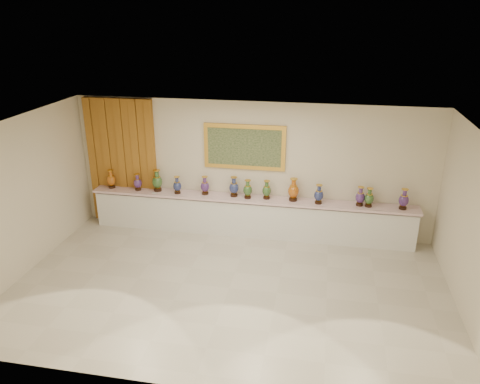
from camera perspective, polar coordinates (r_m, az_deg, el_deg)
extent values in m
plane|color=beige|center=(8.83, -1.34, -11.62)|extent=(8.00, 8.00, 0.00)
plane|color=beige|center=(10.39, 1.43, 2.86)|extent=(8.00, 0.00, 8.00)
plane|color=beige|center=(9.70, -25.21, -0.66)|extent=(0.00, 5.00, 5.00)
plane|color=beige|center=(8.32, 26.73, -4.50)|extent=(0.00, 5.00, 5.00)
plane|color=white|center=(7.61, -1.53, 7.65)|extent=(8.00, 8.00, 0.00)
cube|color=#A56623|center=(11.20, -14.13, 3.59)|extent=(1.64, 0.14, 2.95)
cube|color=gold|center=(10.23, 0.54, 5.51)|extent=(1.80, 0.06, 1.00)
cube|color=#193219|center=(10.20, 0.51, 5.46)|extent=(1.62, 0.02, 0.82)
cube|color=white|center=(10.59, 1.18, -3.16)|extent=(7.20, 0.42, 0.81)
cube|color=#F8D1D7|center=(10.38, 1.18, -0.85)|extent=(7.28, 0.48, 0.05)
cylinder|color=black|center=(11.35, -15.35, 0.60)|extent=(0.16, 0.16, 0.04)
cone|color=gold|center=(11.33, -15.37, 0.83)|extent=(0.14, 0.14, 0.03)
ellipsoid|color=maroon|center=(11.29, -15.43, 1.41)|extent=(0.26, 0.26, 0.25)
cylinder|color=gold|center=(11.26, -15.49, 1.92)|extent=(0.14, 0.14, 0.01)
cylinder|color=maroon|center=(11.24, -15.51, 2.19)|extent=(0.08, 0.08, 0.09)
cone|color=maroon|center=(11.22, -15.55, 2.49)|extent=(0.14, 0.14, 0.03)
cylinder|color=gold|center=(11.22, -15.55, 2.58)|extent=(0.14, 0.14, 0.01)
cylinder|color=black|center=(11.06, -12.31, 0.33)|extent=(0.14, 0.14, 0.04)
cone|color=gold|center=(11.05, -12.32, 0.54)|extent=(0.12, 0.12, 0.03)
ellipsoid|color=#281151|center=(11.01, -12.37, 1.07)|extent=(0.23, 0.23, 0.23)
cylinder|color=gold|center=(10.98, -12.41, 1.54)|extent=(0.13, 0.13, 0.01)
cylinder|color=#281151|center=(10.96, -12.43, 1.79)|extent=(0.07, 0.07, 0.08)
cone|color=#281151|center=(10.94, -12.45, 2.07)|extent=(0.13, 0.13, 0.03)
cylinder|color=gold|center=(10.94, -12.46, 2.14)|extent=(0.13, 0.13, 0.01)
cylinder|color=black|center=(10.93, -9.99, 0.27)|extent=(0.18, 0.18, 0.05)
cone|color=gold|center=(10.91, -10.00, 0.54)|extent=(0.16, 0.16, 0.03)
ellipsoid|color=black|center=(10.86, -10.05, 1.22)|extent=(0.30, 0.30, 0.29)
cylinder|color=gold|center=(10.82, -10.09, 1.84)|extent=(0.16, 0.16, 0.01)
cylinder|color=black|center=(10.80, -10.12, 2.16)|extent=(0.09, 0.09, 0.11)
cone|color=black|center=(10.77, -10.14, 2.52)|extent=(0.16, 0.16, 0.04)
cylinder|color=gold|center=(10.77, -10.15, 2.62)|extent=(0.16, 0.16, 0.01)
cylinder|color=black|center=(10.71, -7.62, -0.05)|extent=(0.14, 0.14, 0.04)
cone|color=gold|center=(10.70, -7.63, 0.16)|extent=(0.12, 0.12, 0.03)
ellipsoid|color=#0C1245|center=(10.66, -7.66, 0.72)|extent=(0.23, 0.23, 0.23)
cylinder|color=gold|center=(10.63, -7.68, 1.22)|extent=(0.13, 0.13, 0.01)
cylinder|color=#0C1245|center=(10.61, -7.70, 1.48)|extent=(0.07, 0.07, 0.08)
cone|color=#0C1245|center=(10.59, -7.71, 1.77)|extent=(0.13, 0.13, 0.03)
cylinder|color=gold|center=(10.58, -7.72, 1.85)|extent=(0.13, 0.13, 0.01)
cylinder|color=black|center=(10.60, -4.27, -0.16)|extent=(0.15, 0.15, 0.04)
cone|color=gold|center=(10.58, -4.28, 0.08)|extent=(0.13, 0.13, 0.03)
ellipsoid|color=#281151|center=(10.54, -4.30, 0.67)|extent=(0.21, 0.21, 0.24)
cylinder|color=gold|center=(10.50, -4.31, 1.19)|extent=(0.13, 0.13, 0.01)
cylinder|color=#281151|center=(10.49, -4.32, 1.47)|extent=(0.08, 0.08, 0.09)
cone|color=#281151|center=(10.47, -4.33, 1.78)|extent=(0.13, 0.13, 0.03)
cylinder|color=gold|center=(10.46, -4.33, 1.86)|extent=(0.14, 0.14, 0.01)
cylinder|color=black|center=(10.46, -0.74, -0.39)|extent=(0.16, 0.16, 0.05)
cone|color=gold|center=(10.44, -0.74, -0.13)|extent=(0.14, 0.14, 0.03)
ellipsoid|color=#0C1245|center=(10.40, -0.75, 0.51)|extent=(0.26, 0.26, 0.26)
cylinder|color=gold|center=(10.36, -0.75, 1.09)|extent=(0.14, 0.14, 0.01)
cylinder|color=#0C1245|center=(10.34, -0.75, 1.39)|extent=(0.08, 0.08, 0.10)
cone|color=#0C1245|center=(10.32, -0.75, 1.73)|extent=(0.14, 0.14, 0.04)
cylinder|color=gold|center=(10.31, -0.75, 1.82)|extent=(0.15, 0.15, 0.01)
cylinder|color=black|center=(10.36, 0.94, -0.63)|extent=(0.15, 0.15, 0.04)
cone|color=gold|center=(10.34, 0.94, -0.39)|extent=(0.13, 0.13, 0.03)
ellipsoid|color=black|center=(10.30, 0.95, 0.22)|extent=(0.26, 0.26, 0.25)
cylinder|color=gold|center=(10.26, 0.95, 0.76)|extent=(0.13, 0.13, 0.01)
cylinder|color=black|center=(10.24, 0.95, 1.04)|extent=(0.08, 0.08, 0.09)
cone|color=black|center=(10.22, 0.95, 1.36)|extent=(0.13, 0.13, 0.03)
cylinder|color=gold|center=(10.21, 0.95, 1.44)|extent=(0.14, 0.14, 0.01)
cylinder|color=black|center=(10.35, 3.25, -0.69)|extent=(0.15, 0.15, 0.04)
cone|color=gold|center=(10.33, 3.26, -0.46)|extent=(0.13, 0.13, 0.03)
ellipsoid|color=black|center=(10.29, 3.27, 0.14)|extent=(0.23, 0.23, 0.24)
cylinder|color=gold|center=(10.25, 3.29, 0.68)|extent=(0.13, 0.13, 0.01)
cylinder|color=black|center=(10.23, 3.29, 0.95)|extent=(0.08, 0.08, 0.09)
cone|color=black|center=(10.21, 3.30, 1.27)|extent=(0.13, 0.13, 0.03)
cylinder|color=gold|center=(10.20, 3.30, 1.35)|extent=(0.14, 0.14, 0.01)
cylinder|color=black|center=(10.29, 6.48, -0.90)|extent=(0.18, 0.18, 0.05)
cone|color=gold|center=(10.27, 6.50, -0.61)|extent=(0.16, 0.16, 0.03)
ellipsoid|color=maroon|center=(10.22, 6.53, 0.12)|extent=(0.29, 0.29, 0.29)
cylinder|color=gold|center=(10.17, 6.56, 0.77)|extent=(0.16, 0.16, 0.01)
cylinder|color=maroon|center=(10.15, 6.57, 1.11)|extent=(0.09, 0.09, 0.11)
cone|color=maroon|center=(10.13, 6.59, 1.50)|extent=(0.16, 0.16, 0.04)
cylinder|color=gold|center=(10.12, 6.60, 1.60)|extent=(0.17, 0.17, 0.01)
cylinder|color=black|center=(10.21, 9.52, -1.27)|extent=(0.15, 0.15, 0.04)
cone|color=gold|center=(10.19, 9.53, -1.02)|extent=(0.13, 0.13, 0.03)
ellipsoid|color=#0C1245|center=(10.15, 9.57, -0.41)|extent=(0.23, 0.23, 0.25)
cylinder|color=gold|center=(10.11, 9.61, 0.15)|extent=(0.14, 0.14, 0.01)
cylinder|color=#0C1245|center=(10.09, 9.63, 0.43)|extent=(0.08, 0.08, 0.09)
cone|color=#0C1245|center=(10.07, 9.65, 0.76)|extent=(0.14, 0.14, 0.03)
cylinder|color=gold|center=(10.07, 9.66, 0.85)|extent=(0.14, 0.14, 0.01)
cylinder|color=black|center=(10.29, 14.36, -1.48)|extent=(0.15, 0.15, 0.04)
cone|color=gold|center=(10.27, 14.38, -1.25)|extent=(0.13, 0.13, 0.03)
ellipsoid|color=#281151|center=(10.23, 14.44, -0.64)|extent=(0.25, 0.25, 0.24)
cylinder|color=gold|center=(10.19, 14.49, -0.11)|extent=(0.13, 0.13, 0.01)
cylinder|color=#281151|center=(10.17, 14.52, 0.18)|extent=(0.08, 0.08, 0.09)
cone|color=#281151|center=(10.15, 14.55, 0.49)|extent=(0.13, 0.13, 0.03)
cylinder|color=gold|center=(10.15, 14.56, 0.58)|extent=(0.14, 0.14, 0.01)
cylinder|color=black|center=(10.28, 15.38, -1.61)|extent=(0.15, 0.15, 0.04)
cone|color=gold|center=(10.26, 15.40, -1.38)|extent=(0.13, 0.13, 0.03)
ellipsoid|color=black|center=(10.22, 15.46, -0.78)|extent=(0.22, 0.22, 0.24)
cylinder|color=gold|center=(10.18, 15.52, -0.25)|extent=(0.13, 0.13, 0.01)
cylinder|color=black|center=(10.17, 15.55, 0.03)|extent=(0.08, 0.08, 0.09)
cone|color=black|center=(10.14, 15.58, 0.34)|extent=(0.13, 0.13, 0.03)
cylinder|color=gold|center=(10.14, 15.59, 0.43)|extent=(0.14, 0.14, 0.01)
cylinder|color=black|center=(10.37, 19.21, -1.85)|extent=(0.16, 0.16, 0.04)
cone|color=gold|center=(10.36, 19.25, -1.60)|extent=(0.14, 0.14, 0.03)
ellipsoid|color=#281151|center=(10.31, 19.33, -0.97)|extent=(0.24, 0.24, 0.26)
cylinder|color=gold|center=(10.27, 19.40, -0.40)|extent=(0.14, 0.14, 0.01)
cylinder|color=#281151|center=(10.25, 19.44, -0.11)|extent=(0.08, 0.08, 0.09)
cone|color=#281151|center=(10.23, 19.49, 0.23)|extent=(0.14, 0.14, 0.03)
cylinder|color=gold|center=(10.22, 19.50, 0.32)|extent=(0.15, 0.15, 0.01)
cube|color=white|center=(10.81, -10.43, -0.13)|extent=(0.10, 0.06, 0.00)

